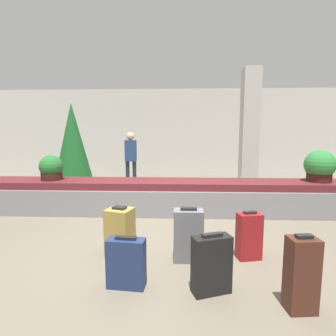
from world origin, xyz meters
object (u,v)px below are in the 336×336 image
suitcase_4 (188,235)px  suitcase_5 (301,274)px  potted_plant_1 (51,168)px  traveler_0 (131,155)px  suitcase_3 (126,263)px  potted_plant_0 (320,167)px  suitcase_0 (211,264)px  decorated_tree (73,145)px  suitcase_2 (249,236)px  suitcase_1 (120,232)px  pillar (249,132)px

suitcase_4 → suitcase_5: size_ratio=0.96×
potted_plant_1 → traveler_0: (1.17, 2.35, 0.09)m
suitcase_3 → potted_plant_0: (3.23, 2.66, 0.66)m
potted_plant_1 → suitcase_5: bearing=-39.0°
suitcase_0 → traveler_0: traveler_0 is taller
potted_plant_1 → decorated_tree: decorated_tree is taller
potted_plant_0 → potted_plant_1: (-5.26, -0.02, -0.06)m
potted_plant_0 → suitcase_2: bearing=-132.8°
potted_plant_1 → suitcase_1: bearing=-47.0°
suitcase_4 → potted_plant_1: 3.41m
suitcase_3 → traveler_0: traveler_0 is taller
suitcase_2 → suitcase_3: bearing=-165.9°
suitcase_2 → traveler_0: 4.91m
suitcase_4 → suitcase_5: (0.94, -0.88, 0.01)m
suitcase_3 → potted_plant_1: (-2.03, 2.63, 0.60)m
suitcase_0 → potted_plant_1: size_ratio=1.20×
suitcase_5 → potted_plant_1: bearing=135.1°
suitcase_0 → suitcase_5: (0.74, -0.23, 0.05)m
suitcase_2 → suitcase_4: bearing=174.5°
suitcase_1 → potted_plant_0: size_ratio=1.04×
pillar → suitcase_3: size_ratio=6.05×
suitcase_0 → potted_plant_1: 3.98m
suitcase_2 → suitcase_3: suitcase_2 is taller
suitcase_0 → suitcase_3: suitcase_0 is taller
pillar → decorated_tree: 4.62m
suitcase_5 → pillar: bearing=75.1°
suitcase_4 → decorated_tree: size_ratio=0.28×
suitcase_0 → suitcase_4: size_ratio=0.90×
suitcase_1 → potted_plant_1: 2.72m
decorated_tree → traveler_0: bearing=25.8°
suitcase_1 → decorated_tree: decorated_tree is taller
suitcase_3 → suitcase_5: size_ratio=0.77×
pillar → potted_plant_0: pillar is taller
suitcase_5 → potted_plant_1: potted_plant_1 is taller
suitcase_5 → suitcase_3: bearing=163.6°
suitcase_2 → traveler_0: size_ratio=0.38×
pillar → suitcase_5: size_ratio=4.64×
suitcase_4 → potted_plant_1: (-2.67, 2.05, 0.53)m
suitcase_4 → potted_plant_0: size_ratio=1.08×
suitcase_5 → suitcase_1: bearing=145.6°
potted_plant_0 → traveler_0: traveler_0 is taller
suitcase_1 → traveler_0: size_ratio=0.40×
suitcase_3 → decorated_tree: bearing=123.3°
pillar → suitcase_5: bearing=-99.1°
suitcase_3 → suitcase_4: size_ratio=0.80×
suitcase_1 → suitcase_3: bearing=-55.8°
pillar → suitcase_5: (-0.76, -4.77, -1.27)m
pillar → decorated_tree: (-4.61, -0.17, -0.34)m
pillar → suitcase_5: 4.99m
decorated_tree → suitcase_2: bearing=-44.9°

